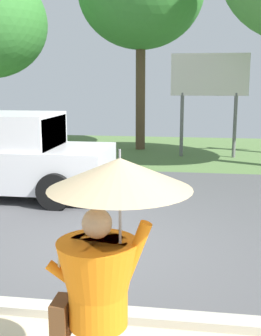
{
  "coord_description": "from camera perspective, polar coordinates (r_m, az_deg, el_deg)",
  "views": [
    {
      "loc": [
        1.5,
        -6.29,
        2.59
      ],
      "look_at": [
        0.41,
        1.0,
        1.1
      ],
      "focal_mm": 46.18,
      "sensor_mm": 36.0,
      "label": 1
    }
  ],
  "objects": [
    {
      "name": "ground_plane",
      "position": [
        9.73,
        -0.72,
        -4.32
      ],
      "size": [
        40.0,
        22.0,
        0.2
      ],
      "color": "#4C4C4F"
    },
    {
      "name": "roadside_billboard",
      "position": [
        15.07,
        10.39,
        11.08
      ],
      "size": [
        2.6,
        0.12,
        3.5
      ],
      "color": "slate",
      "rests_on": "ground_plane"
    },
    {
      "name": "monk_pedestrian",
      "position": [
        3.3,
        -3.6,
        -15.26
      ],
      "size": [
        1.08,
        1.02,
        2.13
      ],
      "rotation": [
        0.0,
        0.0,
        0.27
      ],
      "color": "orange",
      "rests_on": "ground_plane"
    }
  ]
}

